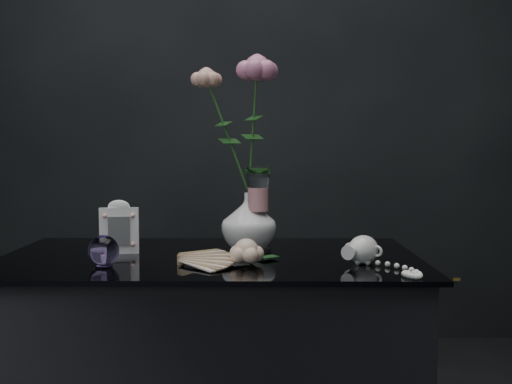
# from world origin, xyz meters

# --- Properties ---
(vase) EXTENTS (0.16, 0.16, 0.15)m
(vase) POSITION_xyz_m (0.10, 0.14, 0.84)
(vase) COLOR white
(vase) RESTS_ON table
(wine_glass) EXTENTS (0.09, 0.09, 0.22)m
(wine_glass) POSITION_xyz_m (0.12, 0.13, 0.87)
(wine_glass) COLOR white
(wine_glass) RESTS_ON table
(picture_frame) EXTENTS (0.11, 0.09, 0.14)m
(picture_frame) POSITION_xyz_m (-0.23, 0.08, 0.83)
(picture_frame) COLOR white
(picture_frame) RESTS_ON table
(paperweight) EXTENTS (0.08, 0.08, 0.07)m
(paperweight) POSITION_xyz_m (-0.23, -0.08, 0.80)
(paperweight) COLOR #9E81D1
(paperweight) RESTS_ON table
(paper_fan) EXTENTS (0.32, 0.29, 0.03)m
(paper_fan) POSITION_xyz_m (-0.06, -0.07, 0.78)
(paper_fan) COLOR #F3E8C2
(paper_fan) RESTS_ON table
(loose_rose) EXTENTS (0.16, 0.20, 0.06)m
(loose_rose) POSITION_xyz_m (0.10, -0.06, 0.79)
(loose_rose) COLOR #FFC8A4
(loose_rose) RESTS_ON table
(pearl_jar) EXTENTS (0.33, 0.34, 0.07)m
(pearl_jar) POSITION_xyz_m (0.37, -0.05, 0.80)
(pearl_jar) COLOR white
(pearl_jar) RESTS_ON table
(roses) EXTENTS (0.22, 0.12, 0.42)m
(roses) POSITION_xyz_m (0.08, 0.14, 1.11)
(roses) COLOR #DE9D87
(roses) RESTS_ON vase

